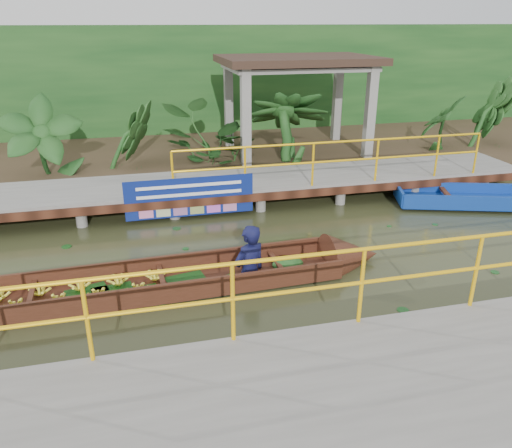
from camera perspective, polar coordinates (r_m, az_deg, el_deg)
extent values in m
plane|color=#2C3018|center=(9.11, -1.38, -4.86)|extent=(80.00, 80.00, 0.00)
cube|color=#382C1C|center=(16.01, -7.29, 7.91)|extent=(30.00, 8.00, 0.45)
cube|color=slate|center=(12.11, -5.01, 4.65)|extent=(16.00, 2.00, 0.15)
cube|color=black|center=(11.20, -4.18, 2.76)|extent=(16.00, 0.12, 0.18)
cylinder|color=#F8B50D|center=(11.67, 9.20, 9.25)|extent=(7.50, 0.05, 0.05)
cylinder|color=#F8B50D|center=(11.78, 9.07, 7.12)|extent=(7.50, 0.05, 0.05)
cylinder|color=#F8B50D|center=(11.80, 9.05, 6.88)|extent=(0.05, 0.05, 1.00)
cylinder|color=slate|center=(11.55, -24.27, 0.32)|extent=(0.24, 0.24, 0.55)
cylinder|color=slate|center=(13.04, -23.20, 2.88)|extent=(0.24, 0.24, 0.55)
cylinder|color=slate|center=(11.33, -14.34, 1.25)|extent=(0.24, 0.24, 0.55)
cylinder|color=slate|center=(12.84, -14.41, 3.74)|extent=(0.24, 0.24, 0.55)
cylinder|color=slate|center=(11.46, -4.33, 2.14)|extent=(0.24, 0.24, 0.55)
cylinder|color=slate|center=(12.95, -5.54, 4.51)|extent=(0.24, 0.24, 0.55)
cylinder|color=slate|center=(11.92, 5.20, 2.93)|extent=(0.24, 0.24, 0.55)
cylinder|color=slate|center=(13.37, 3.00, 5.15)|extent=(0.24, 0.24, 0.55)
cylinder|color=slate|center=(12.69, 13.80, 3.58)|extent=(0.24, 0.24, 0.55)
cylinder|color=slate|center=(14.06, 10.87, 5.64)|extent=(0.24, 0.24, 0.55)
cylinder|color=slate|center=(13.71, 21.28, 4.07)|extent=(0.24, 0.24, 0.55)
cylinder|color=slate|center=(14.98, 17.90, 5.99)|extent=(0.24, 0.24, 0.55)
cylinder|color=slate|center=(11.46, -4.33, 2.14)|extent=(0.24, 0.24, 0.55)
cube|color=slate|center=(6.01, 17.99, -18.94)|extent=(18.00, 2.40, 0.70)
cylinder|color=#F8B50D|center=(6.12, 14.03, -2.61)|extent=(10.00, 0.05, 0.05)
cylinder|color=#F8B50D|center=(6.32, 13.65, -6.32)|extent=(10.00, 0.05, 0.05)
cylinder|color=#F8B50D|center=(6.34, 13.61, -6.72)|extent=(0.05, 0.05, 1.00)
cube|color=slate|center=(13.59, -1.17, 11.46)|extent=(0.25, 0.25, 2.80)
cube|color=slate|center=(14.79, 12.87, 11.81)|extent=(0.25, 0.25, 2.80)
cube|color=slate|center=(15.90, -3.13, 13.03)|extent=(0.25, 0.25, 2.80)
cube|color=slate|center=(16.94, 9.25, 13.35)|extent=(0.25, 0.25, 2.80)
cube|color=slate|center=(15.04, 4.76, 17.44)|extent=(4.00, 2.60, 0.12)
cube|color=#302018|center=(15.02, 4.78, 18.20)|extent=(4.40, 3.00, 0.20)
cube|color=#123A14|center=(18.13, -8.57, 15.25)|extent=(30.00, 0.80, 4.00)
cube|color=#33190E|center=(8.48, -17.44, -7.74)|extent=(8.04, 1.32, 0.06)
cube|color=#33190E|center=(8.85, -17.53, -5.38)|extent=(8.00, 0.38, 0.34)
cube|color=#33190E|center=(7.97, -17.56, -8.62)|extent=(8.00, 0.38, 0.34)
cone|color=#33190E|center=(9.31, 10.94, -3.68)|extent=(1.04, 1.00, 0.96)
ellipsoid|color=#123A14|center=(8.84, 3.65, -4.62)|extent=(0.58, 0.46, 0.26)
imported|color=#0E1034|center=(8.31, -0.77, -0.19)|extent=(0.77, 0.66, 1.78)
cube|color=navy|center=(13.05, 23.20, 2.39)|extent=(3.51, 1.99, 0.11)
cube|color=navy|center=(13.46, 22.64, 3.66)|extent=(3.22, 1.09, 0.34)
cube|color=navy|center=(12.56, 23.98, 2.18)|extent=(3.22, 1.09, 0.34)
cube|color=navy|center=(12.55, 16.03, 3.26)|extent=(0.37, 0.98, 0.34)
cube|color=black|center=(12.82, 20.96, 3.24)|extent=(0.42, 0.99, 0.06)
cube|color=navy|center=(11.06, -7.55, 3.07)|extent=(2.83, 0.03, 0.88)
cube|color=white|center=(10.96, -7.61, 4.37)|extent=(2.30, 0.01, 0.07)
cube|color=white|center=(11.02, -7.56, 3.38)|extent=(2.30, 0.01, 0.07)
imported|color=#123A14|center=(13.68, -23.44, 9.28)|extent=(1.67, 1.67, 2.09)
imported|color=#123A14|center=(13.49, -14.96, 10.19)|extent=(1.67, 1.67, 2.09)
imported|color=#123A14|center=(13.67, -4.27, 11.03)|extent=(1.67, 1.67, 2.09)
imported|color=#123A14|center=(14.13, 3.90, 11.41)|extent=(1.67, 1.67, 2.09)
imported|color=#123A14|center=(16.34, 21.23, 11.47)|extent=(1.67, 1.67, 2.09)
imported|color=#123A14|center=(17.23, 25.43, 11.33)|extent=(1.67, 1.67, 2.09)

